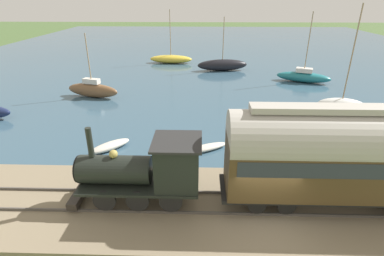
{
  "coord_description": "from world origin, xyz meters",
  "views": [
    {
      "loc": [
        -9.86,
        2.6,
        8.79
      ],
      "look_at": [
        6.81,
        3.11,
        1.34
      ],
      "focal_mm": 28.0,
      "sensor_mm": 36.0,
      "label": 1
    }
  ],
  "objects_px": {
    "steam_locomotive": "(148,168)",
    "sailboat_black": "(222,65)",
    "sailboat_white": "(341,105)",
    "rowboat_off_pier": "(110,146)",
    "passenger_coach": "(344,154)",
    "rowboat_mid_harbor": "(290,116)",
    "sailboat_teal": "(303,76)",
    "sailboat_yellow": "(171,59)",
    "rowboat_far_out": "(205,148)",
    "sailboat_brown": "(93,90)"
  },
  "relations": [
    {
      "from": "sailboat_yellow",
      "to": "sailboat_black",
      "type": "bearing_deg",
      "value": -118.78
    },
    {
      "from": "rowboat_mid_harbor",
      "to": "steam_locomotive",
      "type": "bearing_deg",
      "value": 163.72
    },
    {
      "from": "steam_locomotive",
      "to": "sailboat_yellow",
      "type": "height_order",
      "value": "sailboat_yellow"
    },
    {
      "from": "sailboat_yellow",
      "to": "rowboat_off_pier",
      "type": "height_order",
      "value": "sailboat_yellow"
    },
    {
      "from": "passenger_coach",
      "to": "rowboat_off_pier",
      "type": "relative_size",
      "value": 3.95
    },
    {
      "from": "sailboat_yellow",
      "to": "passenger_coach",
      "type": "bearing_deg",
      "value": -158.96
    },
    {
      "from": "rowboat_mid_harbor",
      "to": "sailboat_black",
      "type": "bearing_deg",
      "value": 38.16
    },
    {
      "from": "passenger_coach",
      "to": "sailboat_yellow",
      "type": "relative_size",
      "value": 1.38
    },
    {
      "from": "passenger_coach",
      "to": "rowboat_off_pier",
      "type": "distance_m",
      "value": 12.91
    },
    {
      "from": "sailboat_white",
      "to": "rowboat_mid_harbor",
      "type": "relative_size",
      "value": 2.96
    },
    {
      "from": "steam_locomotive",
      "to": "passenger_coach",
      "type": "bearing_deg",
      "value": -90.0
    },
    {
      "from": "steam_locomotive",
      "to": "rowboat_mid_harbor",
      "type": "relative_size",
      "value": 2.02
    },
    {
      "from": "steam_locomotive",
      "to": "sailboat_teal",
      "type": "xyz_separation_m",
      "value": [
        21.7,
        -13.34,
        -1.49
      ]
    },
    {
      "from": "rowboat_far_out",
      "to": "rowboat_mid_harbor",
      "type": "bearing_deg",
      "value": -77.69
    },
    {
      "from": "sailboat_yellow",
      "to": "steam_locomotive",
      "type": "bearing_deg",
      "value": -172.97
    },
    {
      "from": "steam_locomotive",
      "to": "sailboat_black",
      "type": "bearing_deg",
      "value": -10.21
    },
    {
      "from": "steam_locomotive",
      "to": "rowboat_off_pier",
      "type": "distance_m",
      "value": 6.78
    },
    {
      "from": "sailboat_yellow",
      "to": "sailboat_brown",
      "type": "xyz_separation_m",
      "value": [
        -15.38,
        5.84,
        0.15
      ]
    },
    {
      "from": "sailboat_teal",
      "to": "sailboat_yellow",
      "type": "bearing_deg",
      "value": 79.34
    },
    {
      "from": "sailboat_teal",
      "to": "rowboat_mid_harbor",
      "type": "relative_size",
      "value": 2.6
    },
    {
      "from": "rowboat_mid_harbor",
      "to": "sailboat_white",
      "type": "bearing_deg",
      "value": -50.55
    },
    {
      "from": "passenger_coach",
      "to": "sailboat_black",
      "type": "height_order",
      "value": "sailboat_black"
    },
    {
      "from": "steam_locomotive",
      "to": "sailboat_brown",
      "type": "xyz_separation_m",
      "value": [
        15.79,
        7.88,
        -1.39
      ]
    },
    {
      "from": "sailboat_black",
      "to": "sailboat_teal",
      "type": "distance_m",
      "value": 9.95
    },
    {
      "from": "rowboat_off_pier",
      "to": "steam_locomotive",
      "type": "bearing_deg",
      "value": 166.39
    },
    {
      "from": "steam_locomotive",
      "to": "sailboat_black",
      "type": "relative_size",
      "value": 0.87
    },
    {
      "from": "passenger_coach",
      "to": "rowboat_mid_harbor",
      "type": "relative_size",
      "value": 3.49
    },
    {
      "from": "rowboat_off_pier",
      "to": "rowboat_mid_harbor",
      "type": "height_order",
      "value": "rowboat_off_pier"
    },
    {
      "from": "sailboat_teal",
      "to": "rowboat_far_out",
      "type": "height_order",
      "value": "sailboat_teal"
    },
    {
      "from": "sailboat_black",
      "to": "rowboat_off_pier",
      "type": "distance_m",
      "value": 22.84
    },
    {
      "from": "sailboat_brown",
      "to": "rowboat_far_out",
      "type": "height_order",
      "value": "sailboat_brown"
    },
    {
      "from": "sailboat_brown",
      "to": "rowboat_off_pier",
      "type": "bearing_deg",
      "value": -142.01
    },
    {
      "from": "steam_locomotive",
      "to": "rowboat_far_out",
      "type": "distance_m",
      "value": 6.4
    },
    {
      "from": "passenger_coach",
      "to": "rowboat_far_out",
      "type": "bearing_deg",
      "value": 44.35
    },
    {
      "from": "steam_locomotive",
      "to": "sailboat_yellow",
      "type": "relative_size",
      "value": 0.8
    },
    {
      "from": "passenger_coach",
      "to": "sailboat_brown",
      "type": "xyz_separation_m",
      "value": [
        15.79,
        15.82,
        -2.23
      ]
    },
    {
      "from": "sailboat_black",
      "to": "rowboat_far_out",
      "type": "xyz_separation_m",
      "value": [
        -21.3,
        2.34,
        -0.53
      ]
    },
    {
      "from": "sailboat_black",
      "to": "rowboat_off_pier",
      "type": "relative_size",
      "value": 2.61
    },
    {
      "from": "rowboat_mid_harbor",
      "to": "sailboat_yellow",
      "type": "bearing_deg",
      "value": 52.07
    },
    {
      "from": "sailboat_black",
      "to": "rowboat_far_out",
      "type": "relative_size",
      "value": 2.2
    },
    {
      "from": "passenger_coach",
      "to": "sailboat_brown",
      "type": "distance_m",
      "value": 22.47
    },
    {
      "from": "sailboat_black",
      "to": "sailboat_brown",
      "type": "distance_m",
      "value": 16.86
    },
    {
      "from": "steam_locomotive",
      "to": "sailboat_brown",
      "type": "distance_m",
      "value": 17.7
    },
    {
      "from": "sailboat_teal",
      "to": "rowboat_mid_harbor",
      "type": "distance_m",
      "value": 11.5
    },
    {
      "from": "sailboat_white",
      "to": "sailboat_yellow",
      "type": "bearing_deg",
      "value": 49.81
    },
    {
      "from": "sailboat_white",
      "to": "rowboat_off_pier",
      "type": "height_order",
      "value": "sailboat_white"
    },
    {
      "from": "steam_locomotive",
      "to": "rowboat_far_out",
      "type": "relative_size",
      "value": 1.92
    },
    {
      "from": "sailboat_white",
      "to": "sailboat_black",
      "type": "height_order",
      "value": "sailboat_white"
    },
    {
      "from": "steam_locomotive",
      "to": "rowboat_mid_harbor",
      "type": "distance_m",
      "value": 14.41
    },
    {
      "from": "sailboat_teal",
      "to": "sailboat_brown",
      "type": "height_order",
      "value": "sailboat_teal"
    }
  ]
}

